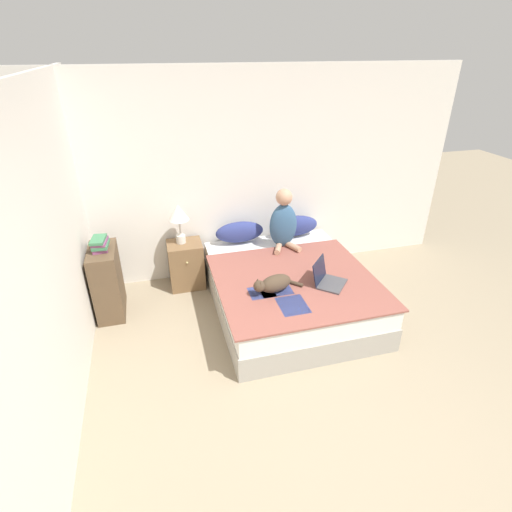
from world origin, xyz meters
name	(u,v)px	position (x,y,z in m)	size (l,w,h in m)	color
ground_plane	(372,463)	(0.00, 0.00, 0.00)	(16.00, 16.00, 0.00)	gray
wall_back	(260,176)	(0.00, 3.09, 1.27)	(5.20, 0.05, 2.55)	silver
wall_side	(55,252)	(-2.13, 1.53, 1.27)	(0.05, 4.07, 2.55)	silver
bed	(289,290)	(0.05, 2.02, 0.25)	(1.70, 2.01, 0.50)	#9E998E
pillow_near	(240,232)	(-0.32, 2.89, 0.63)	(0.61, 0.22, 0.27)	navy
pillow_far	(295,226)	(0.42, 2.89, 0.63)	(0.61, 0.22, 0.27)	navy
person_sitting	(283,222)	(0.17, 2.63, 0.82)	(0.35, 0.34, 0.74)	#33567A
cat_tabby	(274,284)	(-0.25, 1.67, 0.59)	(0.55, 0.27, 0.19)	#473828
laptop_open	(328,279)	(0.34, 1.67, 0.55)	(0.44, 0.44, 0.26)	#424247
nightstand	(186,264)	(-1.03, 2.83, 0.29)	(0.42, 0.39, 0.59)	brown
table_lamp	(179,216)	(-1.06, 2.87, 0.94)	(0.24, 0.24, 0.48)	beige
bookshelf	(107,282)	(-1.93, 2.48, 0.40)	(0.29, 0.56, 0.80)	brown
book_stack_top	(100,244)	(-1.92, 2.48, 0.87)	(0.18, 0.26, 0.14)	#844270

